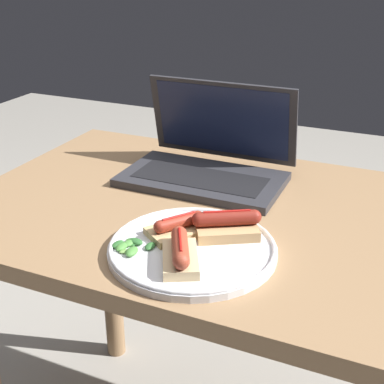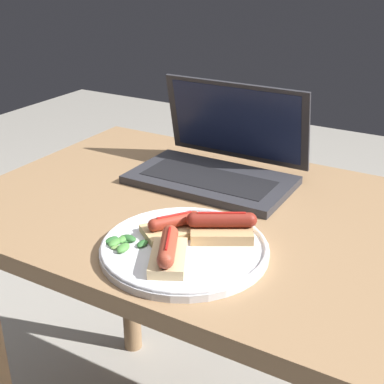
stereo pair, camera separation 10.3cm
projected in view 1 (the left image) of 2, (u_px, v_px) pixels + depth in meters
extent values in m
cube|color=#93704C|center=(203.00, 213.00, 1.12)|extent=(1.00, 0.70, 0.04)
cylinder|color=#93704C|center=(110.00, 261.00, 1.65)|extent=(0.06, 0.06, 0.71)
cube|color=#2D2D33|center=(202.00, 179.00, 1.22)|extent=(0.36, 0.21, 0.02)
cube|color=black|center=(200.00, 177.00, 1.21)|extent=(0.30, 0.11, 0.00)
cube|color=#2D2D33|center=(222.00, 120.00, 1.28)|extent=(0.36, 0.05, 0.19)
cube|color=#192347|center=(222.00, 120.00, 1.28)|extent=(0.33, 0.04, 0.17)
cylinder|color=silver|center=(192.00, 250.00, 0.94)|extent=(0.30, 0.30, 0.01)
torus|color=silver|center=(192.00, 245.00, 0.94)|extent=(0.29, 0.29, 0.01)
cube|color=#D6B784|center=(180.00, 259.00, 0.88)|extent=(0.10, 0.12, 0.02)
cylinder|color=#9E3D28|center=(180.00, 247.00, 0.87)|extent=(0.06, 0.09, 0.03)
sphere|color=#9E3D28|center=(179.00, 234.00, 0.91)|extent=(0.03, 0.03, 0.03)
sphere|color=#9E3D28|center=(181.00, 261.00, 0.83)|extent=(0.03, 0.03, 0.03)
cylinder|color=red|center=(180.00, 240.00, 0.87)|extent=(0.04, 0.07, 0.00)
cube|color=tan|center=(179.00, 231.00, 0.98)|extent=(0.12, 0.13, 0.01)
cylinder|color=maroon|center=(179.00, 222.00, 0.97)|extent=(0.07, 0.08, 0.02)
sphere|color=maroon|center=(160.00, 227.00, 0.95)|extent=(0.02, 0.02, 0.02)
sphere|color=maroon|center=(198.00, 217.00, 0.99)|extent=(0.02, 0.02, 0.02)
cylinder|color=red|center=(179.00, 216.00, 0.96)|extent=(0.04, 0.06, 0.00)
cube|color=tan|center=(226.00, 230.00, 0.97)|extent=(0.13, 0.12, 0.02)
cylinder|color=maroon|center=(227.00, 218.00, 0.96)|extent=(0.10, 0.07, 0.03)
sphere|color=maroon|center=(199.00, 220.00, 0.96)|extent=(0.03, 0.03, 0.03)
sphere|color=maroon|center=(254.00, 217.00, 0.97)|extent=(0.03, 0.03, 0.03)
cylinder|color=red|center=(227.00, 211.00, 0.96)|extent=(0.08, 0.05, 0.01)
ellipsoid|color=#4C8E3D|center=(122.00, 247.00, 0.93)|extent=(0.02, 0.03, 0.01)
ellipsoid|color=#2D662D|center=(118.00, 244.00, 0.94)|extent=(0.02, 0.03, 0.01)
ellipsoid|color=#2D662D|center=(150.00, 246.00, 0.93)|extent=(0.02, 0.03, 0.01)
ellipsoid|color=#2D662D|center=(119.00, 247.00, 0.93)|extent=(0.02, 0.02, 0.00)
ellipsoid|color=#4C8E3D|center=(131.00, 240.00, 0.95)|extent=(0.02, 0.02, 0.00)
ellipsoid|color=#709E4C|center=(125.00, 251.00, 0.92)|extent=(0.02, 0.02, 0.01)
ellipsoid|color=#4C8E3D|center=(132.00, 251.00, 0.91)|extent=(0.02, 0.03, 0.01)
ellipsoid|color=#2D662D|center=(136.00, 241.00, 0.94)|extent=(0.03, 0.02, 0.01)
ellipsoid|color=#2D662D|center=(132.00, 242.00, 0.95)|extent=(0.03, 0.03, 0.01)
ellipsoid|color=#4C8E3D|center=(129.00, 243.00, 0.94)|extent=(0.02, 0.03, 0.01)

